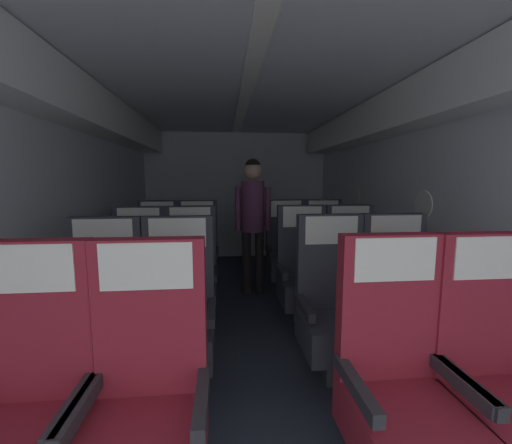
% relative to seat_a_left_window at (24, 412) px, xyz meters
% --- Properties ---
extents(ground, '(3.48, 6.57, 0.02)m').
position_rel_seat_a_left_window_xyz_m(ground, '(1.02, 1.52, -0.49)').
color(ground, '#2D3342').
extents(fuselage_shell, '(3.36, 6.22, 2.29)m').
position_rel_seat_a_left_window_xyz_m(fuselage_shell, '(1.02, 1.78, 1.15)').
color(fuselage_shell, silver).
rests_on(fuselage_shell, ground).
extents(seat_a_left_window, '(0.51, 0.49, 1.16)m').
position_rel_seat_a_left_window_xyz_m(seat_a_left_window, '(0.00, 0.00, 0.00)').
color(seat_a_left_window, '#38383D').
rests_on(seat_a_left_window, ground).
extents(seat_a_left_aisle, '(0.51, 0.49, 1.16)m').
position_rel_seat_a_left_window_xyz_m(seat_a_left_aisle, '(0.48, -0.01, 0.00)').
color(seat_a_left_aisle, '#38383D').
rests_on(seat_a_left_aisle, ground).
extents(seat_a_right_aisle, '(0.51, 0.49, 1.16)m').
position_rel_seat_a_left_window_xyz_m(seat_a_right_aisle, '(2.04, -0.01, 0.00)').
color(seat_a_right_aisle, '#38383D').
rests_on(seat_a_right_aisle, ground).
extents(seat_a_right_window, '(0.51, 0.49, 1.16)m').
position_rel_seat_a_left_window_xyz_m(seat_a_right_window, '(1.57, -0.00, 0.00)').
color(seat_a_right_window, '#38383D').
rests_on(seat_a_right_window, ground).
extents(seat_b_left_window, '(0.51, 0.49, 1.16)m').
position_rel_seat_a_left_window_xyz_m(seat_b_left_window, '(0.00, 0.85, 0.00)').
color(seat_b_left_window, '#38383D').
rests_on(seat_b_left_window, ground).
extents(seat_b_left_aisle, '(0.51, 0.49, 1.16)m').
position_rel_seat_a_left_window_xyz_m(seat_b_left_aisle, '(0.49, 0.85, 0.00)').
color(seat_b_left_aisle, '#38383D').
rests_on(seat_b_left_aisle, ground).
extents(seat_b_right_aisle, '(0.51, 0.49, 1.16)m').
position_rel_seat_a_left_window_xyz_m(seat_b_right_aisle, '(2.05, 0.87, 0.00)').
color(seat_b_right_aisle, '#38383D').
rests_on(seat_b_right_aisle, ground).
extents(seat_b_right_window, '(0.51, 0.49, 1.16)m').
position_rel_seat_a_left_window_xyz_m(seat_b_right_window, '(1.57, 0.86, 0.00)').
color(seat_b_right_window, '#38383D').
rests_on(seat_b_right_window, ground).
extents(seat_c_left_window, '(0.51, 0.49, 1.16)m').
position_rel_seat_a_left_window_xyz_m(seat_c_left_window, '(0.01, 1.71, 0.00)').
color(seat_c_left_window, '#38383D').
rests_on(seat_c_left_window, ground).
extents(seat_c_left_aisle, '(0.51, 0.49, 1.16)m').
position_rel_seat_a_left_window_xyz_m(seat_c_left_aisle, '(0.48, 1.73, 0.00)').
color(seat_c_left_aisle, '#38383D').
rests_on(seat_c_left_aisle, ground).
extents(seat_c_right_aisle, '(0.51, 0.49, 1.16)m').
position_rel_seat_a_left_window_xyz_m(seat_c_right_aisle, '(2.05, 1.71, 0.00)').
color(seat_c_right_aisle, '#38383D').
rests_on(seat_c_right_aisle, ground).
extents(seat_c_right_window, '(0.51, 0.49, 1.16)m').
position_rel_seat_a_left_window_xyz_m(seat_c_right_window, '(1.56, 1.72, 0.00)').
color(seat_c_right_window, '#38383D').
rests_on(seat_c_right_window, ground).
extents(seat_d_left_window, '(0.51, 0.49, 1.16)m').
position_rel_seat_a_left_window_xyz_m(seat_d_left_window, '(0.01, 2.58, 0.00)').
color(seat_d_left_window, '#38383D').
rests_on(seat_d_left_window, ground).
extents(seat_d_left_aisle, '(0.51, 0.49, 1.16)m').
position_rel_seat_a_left_window_xyz_m(seat_d_left_aisle, '(0.48, 2.60, 0.00)').
color(seat_d_left_aisle, '#38383D').
rests_on(seat_d_left_aisle, ground).
extents(seat_d_right_aisle, '(0.51, 0.49, 1.16)m').
position_rel_seat_a_left_window_xyz_m(seat_d_right_aisle, '(2.05, 2.60, 0.00)').
color(seat_d_right_aisle, '#38383D').
rests_on(seat_d_right_aisle, ground).
extents(seat_d_right_window, '(0.51, 0.49, 1.16)m').
position_rel_seat_a_left_window_xyz_m(seat_d_right_window, '(1.57, 2.60, 0.00)').
color(seat_d_right_window, '#38383D').
rests_on(seat_d_right_window, ground).
extents(flight_attendant, '(0.43, 0.28, 1.65)m').
position_rel_seat_a_left_window_xyz_m(flight_attendant, '(1.15, 2.61, 0.54)').
color(flight_attendant, black).
rests_on(flight_attendant, ground).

